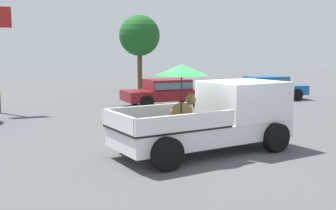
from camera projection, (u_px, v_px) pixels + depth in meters
The scene contains 5 objects.
ground_plane at pixel (203, 152), 11.25m from camera, with size 80.00×80.00×0.00m, color #4C4C4F.
pickup_truck_main at pixel (217, 115), 11.35m from camera, with size 5.29×2.90×2.42m.
parked_sedan_near at pixel (166, 91), 20.74m from camera, with size 4.37×2.11×1.33m.
parked_sedan_far at pixel (267, 87), 23.17m from camera, with size 4.46×2.31×1.33m.
tree_by_lot at pixel (140, 36), 27.73m from camera, with size 2.77×2.77×5.17m.
Camera 1 is at (-4.97, -9.84, 2.78)m, focal length 43.79 mm.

